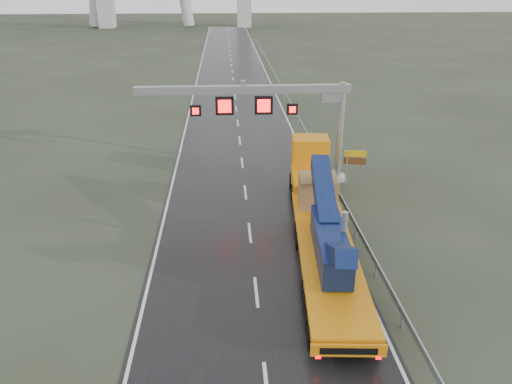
{
  "coord_description": "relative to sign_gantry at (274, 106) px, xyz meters",
  "views": [
    {
      "loc": [
        -1.27,
        -15.94,
        13.91
      ],
      "look_at": [
        0.28,
        8.69,
        3.2
      ],
      "focal_mm": 35.0,
      "sensor_mm": 36.0,
      "label": 1
    }
  ],
  "objects": [
    {
      "name": "road",
      "position": [
        -2.1,
        22.01,
        -5.6
      ],
      "size": [
        11.0,
        200.0,
        0.02
      ],
      "primitive_type": "cube",
      "color": "black",
      "rests_on": "ground"
    },
    {
      "name": "striped_barrier",
      "position": [
        3.9,
        2.01,
        -5.01
      ],
      "size": [
        0.78,
        0.56,
        1.2
      ],
      "primitive_type": "cube",
      "rotation": [
        0.0,
        0.0,
        0.27
      ],
      "color": "red",
      "rests_on": "ground"
    },
    {
      "name": "exit_sign_pair",
      "position": [
        5.73,
        -1.1,
        -3.74
      ],
      "size": [
        1.54,
        0.41,
        2.68
      ],
      "rotation": [
        0.0,
        0.0,
        -0.22
      ],
      "color": "gray",
      "rests_on": "ground"
    },
    {
      "name": "heavy_haul_truck",
      "position": [
        1.94,
        -8.08,
        -3.87
      ],
      "size": [
        4.21,
        19.26,
        4.49
      ],
      "rotation": [
        0.0,
        0.0,
        -0.08
      ],
      "color": "orange",
      "rests_on": "ground"
    },
    {
      "name": "sign_gantry",
      "position": [
        0.0,
        0.0,
        0.0
      ],
      "size": [
        14.9,
        1.2,
        7.42
      ],
      "color": "beige",
      "rests_on": "ground"
    },
    {
      "name": "guardrail",
      "position": [
        4.0,
        12.01,
        -4.91
      ],
      "size": [
        0.2,
        140.0,
        1.4
      ],
      "primitive_type": null,
      "color": "gray",
      "rests_on": "ground"
    },
    {
      "name": "ground",
      "position": [
        -2.1,
        -17.99,
        -5.61
      ],
      "size": [
        400.0,
        400.0,
        0.0
      ],
      "primitive_type": "plane",
      "color": "#2D3223",
      "rests_on": "ground"
    }
  ]
}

